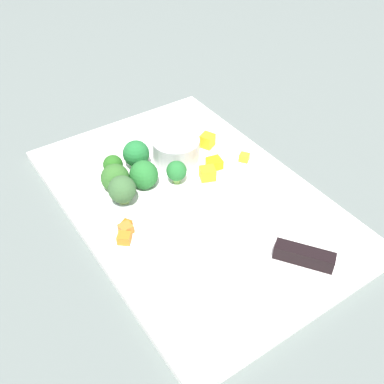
{
  "coord_description": "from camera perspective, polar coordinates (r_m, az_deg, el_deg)",
  "views": [
    {
      "loc": [
        -0.41,
        0.28,
        0.46
      ],
      "look_at": [
        0.0,
        0.0,
        0.02
      ],
      "focal_mm": 42.81,
      "sensor_mm": 36.0,
      "label": 1
    }
  ],
  "objects": [
    {
      "name": "broccoli_floret_3",
      "position": [
        0.71,
        -9.81,
        3.33
      ],
      "size": [
        0.03,
        0.03,
        0.04
      ],
      "color": "#87C457",
      "rests_on": "cutting_board"
    },
    {
      "name": "broccoli_floret_1",
      "position": [
        0.65,
        -8.7,
        0.28
      ],
      "size": [
        0.04,
        0.04,
        0.05
      ],
      "color": "#8BB857",
      "rests_on": "cutting_board"
    },
    {
      "name": "broccoli_floret_0",
      "position": [
        0.72,
        -6.97,
        4.73
      ],
      "size": [
        0.04,
        0.04,
        0.05
      ],
      "color": "#86AE69",
      "rests_on": "cutting_board"
    },
    {
      "name": "pepper_dice_0",
      "position": [
        0.77,
        1.92,
        6.42
      ],
      "size": [
        0.03,
        0.03,
        0.02
      ],
      "primitive_type": "cube",
      "rotation": [
        0.0,
        0.0,
        2.01
      ],
      "color": "yellow",
      "rests_on": "cutting_board"
    },
    {
      "name": "prep_bowl",
      "position": [
        0.74,
        -2.0,
        5.43
      ],
      "size": [
        0.08,
        0.08,
        0.03
      ],
      "primitive_type": "cylinder",
      "color": "#BFBDBF",
      "rests_on": "cutting_board"
    },
    {
      "name": "carrot_dice_0",
      "position": [
        0.61,
        -8.44,
        -5.71
      ],
      "size": [
        0.02,
        0.02,
        0.01
      ],
      "primitive_type": "cube",
      "rotation": [
        0.0,
        0.0,
        2.44
      ],
      "color": "orange",
      "rests_on": "cutting_board"
    },
    {
      "name": "pepper_dice_2",
      "position": [
        0.74,
        6.52,
        4.31
      ],
      "size": [
        0.02,
        0.02,
        0.01
      ],
      "primitive_type": "cube",
      "rotation": [
        0.0,
        0.0,
        2.17
      ],
      "color": "yellow",
      "rests_on": "cutting_board"
    },
    {
      "name": "ground_plane",
      "position": [
        0.68,
        -0.0,
        -1.39
      ],
      "size": [
        4.0,
        4.0,
        0.0
      ],
      "primitive_type": "plane",
      "color": "slate"
    },
    {
      "name": "broccoli_floret_5",
      "position": [
        0.68,
        -6.03,
        2.14
      ],
      "size": [
        0.04,
        0.04,
        0.04
      ],
      "color": "#87B457",
      "rests_on": "cutting_board"
    },
    {
      "name": "carrot_dice_1",
      "position": [
        0.63,
        -8.35,
        -3.72
      ],
      "size": [
        0.02,
        0.02,
        0.01
      ],
      "primitive_type": "cube",
      "rotation": [
        0.0,
        0.0,
        2.07
      ],
      "color": "orange",
      "rests_on": "cutting_board"
    },
    {
      "name": "broccoli_floret_4",
      "position": [
        0.68,
        -9.55,
        1.72
      ],
      "size": [
        0.04,
        0.04,
        0.04
      ],
      "color": "#87B069",
      "rests_on": "cutting_board"
    },
    {
      "name": "cutting_board",
      "position": [
        0.68,
        -0.0,
        -1.02
      ],
      "size": [
        0.49,
        0.33,
        0.01
      ],
      "primitive_type": "cube",
      "color": "white",
      "rests_on": "ground_plane"
    },
    {
      "name": "pepper_dice_1",
      "position": [
        0.7,
        1.95,
        2.33
      ],
      "size": [
        0.03,
        0.03,
        0.02
      ],
      "primitive_type": "cube",
      "rotation": [
        0.0,
        0.0,
        1.19
      ],
      "color": "yellow",
      "rests_on": "cutting_board"
    },
    {
      "name": "carrot_dice_2",
      "position": [
        0.62,
        -8.24,
        -4.55
      ],
      "size": [
        0.02,
        0.02,
        0.01
      ],
      "primitive_type": "cube",
      "rotation": [
        0.0,
        0.0,
        0.03
      ],
      "color": "orange",
      "rests_on": "cutting_board"
    },
    {
      "name": "pepper_dice_3",
      "position": [
        0.72,
        2.81,
        3.6
      ],
      "size": [
        0.03,
        0.03,
        0.02
      ],
      "primitive_type": "cube",
      "rotation": [
        0.0,
        0.0,
        1.37
      ],
      "color": "yellow",
      "rests_on": "cutting_board"
    },
    {
      "name": "chef_knife",
      "position": [
        0.6,
        8.39,
        -6.55
      ],
      "size": [
        0.27,
        0.2,
        0.02
      ],
      "rotation": [
        0.0,
        0.0,
        0.61
      ],
      "color": "silver",
      "rests_on": "cutting_board"
    },
    {
      "name": "broccoli_floret_2",
      "position": [
        0.68,
        -2.08,
        2.54
      ],
      "size": [
        0.03,
        0.03,
        0.04
      ],
      "color": "#90C058",
      "rests_on": "cutting_board"
    }
  ]
}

